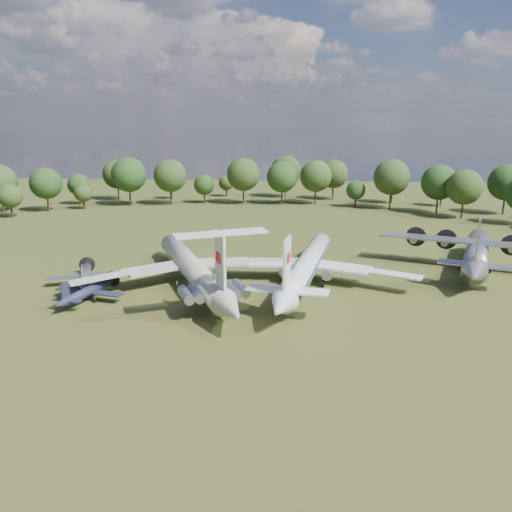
# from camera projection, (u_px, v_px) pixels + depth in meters

# --- Properties ---
(ground) EXTENTS (300.00, 300.00, 0.00)m
(ground) POSITION_uv_depth(u_px,v_px,m) (222.00, 288.00, 77.15)
(ground) COLOR #223913
(ground) RESTS_ON ground
(il62_airliner) EXTENTS (53.39, 58.72, 4.68)m
(il62_airliner) POSITION_uv_depth(u_px,v_px,m) (192.00, 272.00, 77.56)
(il62_airliner) COLOR silver
(il62_airliner) RESTS_ON ground
(tu104_jet) EXTENTS (42.67, 52.04, 4.65)m
(tu104_jet) POSITION_uv_depth(u_px,v_px,m) (307.00, 270.00, 78.69)
(tu104_jet) COLOR silver
(tu104_jet) RESTS_ON ground
(an12_transport) EXTENTS (43.83, 46.13, 4.86)m
(an12_transport) POSITION_uv_depth(u_px,v_px,m) (476.00, 256.00, 86.18)
(an12_transport) COLOR #979A9F
(an12_transport) RESTS_ON ground
(small_prop_west) EXTENTS (13.55, 16.38, 2.10)m
(small_prop_west) POSITION_uv_depth(u_px,v_px,m) (88.00, 294.00, 71.40)
(small_prop_west) COLOR black
(small_prop_west) RESTS_ON ground
(small_prop_northwest) EXTENTS (15.85, 18.25, 2.24)m
(small_prop_northwest) POSITION_uv_depth(u_px,v_px,m) (85.00, 278.00, 78.44)
(small_prop_northwest) COLOR #9D9FA5
(small_prop_northwest) RESTS_ON ground
(person_on_il62) EXTENTS (0.76, 0.70, 1.74)m
(person_on_il62) POSITION_uv_depth(u_px,v_px,m) (214.00, 275.00, 64.87)
(person_on_il62) COLOR olive
(person_on_il62) RESTS_ON il62_airliner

